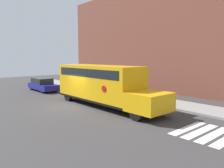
{
  "coord_description": "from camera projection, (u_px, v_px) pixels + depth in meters",
  "views": [
    {
      "loc": [
        15.18,
        -8.79,
        3.87
      ],
      "look_at": [
        2.26,
        2.47,
        1.77
      ],
      "focal_mm": 35.0,
      "sensor_mm": 36.0,
      "label": 1
    }
  ],
  "objects": [
    {
      "name": "parked_car",
      "position": [
        43.0,
        85.0,
        25.34
      ],
      "size": [
        4.76,
        1.81,
        1.48
      ],
      "color": "navy",
      "rests_on": "ground"
    },
    {
      "name": "building_backdrop",
      "position": [
        167.0,
        38.0,
        25.3
      ],
      "size": [
        32.0,
        4.0,
        12.23
      ],
      "color": "brown",
      "rests_on": "ground"
    },
    {
      "name": "ground_plane",
      "position": [
        70.0,
        106.0,
        17.56
      ],
      "size": [
        60.0,
        60.0,
        0.0
      ],
      "primitive_type": "plane",
      "color": "#3A3838"
    },
    {
      "name": "school_bus",
      "position": [
        102.0,
        83.0,
        17.44
      ],
      "size": [
        10.66,
        2.57,
        3.23
      ],
      "color": "#EAA80F",
      "rests_on": "ground"
    },
    {
      "name": "crosswalk_stripes",
      "position": [
        221.0,
        137.0,
        10.69
      ],
      "size": [
        4.0,
        3.2,
        0.01
      ],
      "color": "white",
      "rests_on": "ground"
    },
    {
      "name": "sidewalk_strip",
      "position": [
        127.0,
        96.0,
        21.79
      ],
      "size": [
        44.0,
        3.0,
        0.15
      ],
      "color": "gray",
      "rests_on": "ground"
    }
  ]
}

